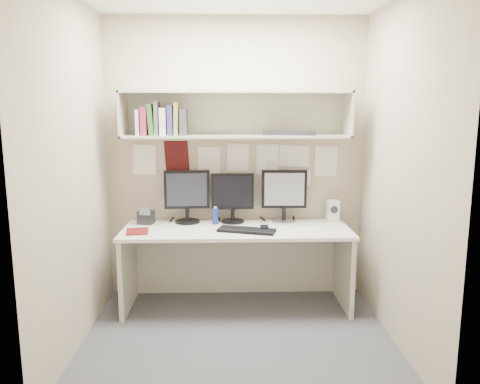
{
  "coord_description": "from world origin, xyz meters",
  "views": [
    {
      "loc": [
        -0.08,
        -3.37,
        1.76
      ],
      "look_at": [
        0.02,
        0.35,
        1.11
      ],
      "focal_mm": 35.0,
      "sensor_mm": 36.0,
      "label": 1
    }
  ],
  "objects_px": {
    "keyboard": "(247,230)",
    "desk_phone": "(146,217)",
    "maroon_notebook": "(137,231)",
    "monitor_right": "(284,194)",
    "monitor_center": "(233,196)",
    "speaker": "(333,211)",
    "desk": "(237,267)",
    "monitor_left": "(187,194)"
  },
  "relations": [
    {
      "from": "monitor_right",
      "to": "speaker",
      "type": "bearing_deg",
      "value": 2.05
    },
    {
      "from": "desk",
      "to": "monitor_left",
      "type": "distance_m",
      "value": 0.8
    },
    {
      "from": "speaker",
      "to": "maroon_notebook",
      "type": "bearing_deg",
      "value": -173.17
    },
    {
      "from": "monitor_center",
      "to": "monitor_right",
      "type": "xyz_separation_m",
      "value": [
        0.48,
        -0.0,
        0.01
      ]
    },
    {
      "from": "desk",
      "to": "maroon_notebook",
      "type": "relative_size",
      "value": 9.04
    },
    {
      "from": "monitor_left",
      "to": "monitor_center",
      "type": "distance_m",
      "value": 0.42
    },
    {
      "from": "monitor_center",
      "to": "speaker",
      "type": "xyz_separation_m",
      "value": [
        0.94,
        0.0,
        -0.15
      ]
    },
    {
      "from": "desk",
      "to": "monitor_right",
      "type": "height_order",
      "value": "monitor_right"
    },
    {
      "from": "monitor_center",
      "to": "monitor_right",
      "type": "height_order",
      "value": "monitor_right"
    },
    {
      "from": "maroon_notebook",
      "to": "monitor_right",
      "type": "bearing_deg",
      "value": 5.91
    },
    {
      "from": "desk_phone",
      "to": "maroon_notebook",
      "type": "bearing_deg",
      "value": -82.73
    },
    {
      "from": "keyboard",
      "to": "monitor_left",
      "type": "bearing_deg",
      "value": 163.49
    },
    {
      "from": "monitor_center",
      "to": "speaker",
      "type": "relative_size",
      "value": 2.23
    },
    {
      "from": "speaker",
      "to": "keyboard",
      "type": "bearing_deg",
      "value": -160.72
    },
    {
      "from": "monitor_right",
      "to": "desk_phone",
      "type": "bearing_deg",
      "value": -176.23
    },
    {
      "from": "monitor_left",
      "to": "monitor_center",
      "type": "bearing_deg",
      "value": -3.98
    },
    {
      "from": "speaker",
      "to": "maroon_notebook",
      "type": "height_order",
      "value": "speaker"
    },
    {
      "from": "monitor_left",
      "to": "keyboard",
      "type": "distance_m",
      "value": 0.69
    },
    {
      "from": "monitor_left",
      "to": "desk_phone",
      "type": "height_order",
      "value": "monitor_left"
    },
    {
      "from": "keyboard",
      "to": "desk_phone",
      "type": "xyz_separation_m",
      "value": [
        -0.91,
        0.31,
        0.05
      ]
    },
    {
      "from": "desk",
      "to": "monitor_center",
      "type": "xyz_separation_m",
      "value": [
        -0.03,
        0.22,
        0.61
      ]
    },
    {
      "from": "monitor_right",
      "to": "desk_phone",
      "type": "xyz_separation_m",
      "value": [
        -1.27,
        -0.05,
        -0.2
      ]
    },
    {
      "from": "monitor_left",
      "to": "maroon_notebook",
      "type": "relative_size",
      "value": 2.19
    },
    {
      "from": "keyboard",
      "to": "speaker",
      "type": "xyz_separation_m",
      "value": [
        0.82,
        0.36,
        0.09
      ]
    },
    {
      "from": "keyboard",
      "to": "desk",
      "type": "bearing_deg",
      "value": 138.92
    },
    {
      "from": "monitor_left",
      "to": "maroon_notebook",
      "type": "xyz_separation_m",
      "value": [
        -0.4,
        -0.34,
        -0.26
      ]
    },
    {
      "from": "keyboard",
      "to": "desk_phone",
      "type": "height_order",
      "value": "desk_phone"
    },
    {
      "from": "monitor_center",
      "to": "monitor_left",
      "type": "bearing_deg",
      "value": 179.3
    },
    {
      "from": "speaker",
      "to": "maroon_notebook",
      "type": "distance_m",
      "value": 1.79
    },
    {
      "from": "monitor_right",
      "to": "speaker",
      "type": "xyz_separation_m",
      "value": [
        0.46,
        0.0,
        -0.16
      ]
    },
    {
      "from": "desk",
      "to": "monitor_center",
      "type": "bearing_deg",
      "value": 98.11
    },
    {
      "from": "maroon_notebook",
      "to": "desk_phone",
      "type": "distance_m",
      "value": 0.3
    },
    {
      "from": "keyboard",
      "to": "maroon_notebook",
      "type": "xyz_separation_m",
      "value": [
        -0.94,
        0.01,
        -0.01
      ]
    },
    {
      "from": "desk",
      "to": "monitor_left",
      "type": "relative_size",
      "value": 4.12
    },
    {
      "from": "desk",
      "to": "desk_phone",
      "type": "bearing_deg",
      "value": 168.32
    },
    {
      "from": "monitor_left",
      "to": "desk",
      "type": "bearing_deg",
      "value": -29.94
    },
    {
      "from": "maroon_notebook",
      "to": "speaker",
      "type": "bearing_deg",
      "value": 2.25
    },
    {
      "from": "monitor_center",
      "to": "monitor_right",
      "type": "distance_m",
      "value": 0.48
    },
    {
      "from": "monitor_center",
      "to": "desk_phone",
      "type": "height_order",
      "value": "monitor_center"
    },
    {
      "from": "monitor_center",
      "to": "monitor_right",
      "type": "relative_size",
      "value": 0.94
    },
    {
      "from": "keyboard",
      "to": "speaker",
      "type": "height_order",
      "value": "speaker"
    },
    {
      "from": "desk",
      "to": "maroon_notebook",
      "type": "bearing_deg",
      "value": -171.63
    }
  ]
}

